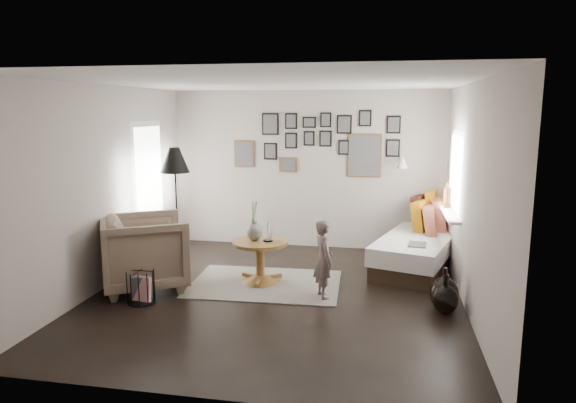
% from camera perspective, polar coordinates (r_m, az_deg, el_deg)
% --- Properties ---
extents(ground, '(4.80, 4.80, 0.00)m').
position_cam_1_polar(ground, '(6.53, -1.26, -10.31)').
color(ground, black).
rests_on(ground, ground).
extents(wall_back, '(4.50, 0.00, 4.50)m').
position_cam_1_polar(wall_back, '(8.53, 2.02, 3.54)').
color(wall_back, '#ADA197').
rests_on(wall_back, ground).
extents(wall_front, '(4.50, 0.00, 4.50)m').
position_cam_1_polar(wall_front, '(3.92, -8.57, -4.44)').
color(wall_front, '#ADA197').
rests_on(wall_front, ground).
extents(wall_left, '(0.00, 4.80, 4.80)m').
position_cam_1_polar(wall_left, '(7.01, -19.62, 1.51)').
color(wall_left, '#ADA197').
rests_on(wall_left, ground).
extents(wall_right, '(0.00, 4.80, 4.80)m').
position_cam_1_polar(wall_right, '(6.14, 19.70, 0.36)').
color(wall_right, '#ADA197').
rests_on(wall_right, ground).
extents(ceiling, '(4.80, 4.80, 0.00)m').
position_cam_1_polar(ceiling, '(6.12, -1.36, 13.14)').
color(ceiling, white).
rests_on(ceiling, wall_back).
extents(door_left, '(0.00, 2.14, 2.14)m').
position_cam_1_polar(door_left, '(8.08, -15.18, 1.03)').
color(door_left, white).
rests_on(door_left, wall_left).
extents(window_right, '(0.15, 1.32, 1.30)m').
position_cam_1_polar(window_right, '(7.50, 17.40, -0.68)').
color(window_right, white).
rests_on(window_right, wall_right).
extents(gallery_wall, '(2.74, 0.03, 1.08)m').
position_cam_1_polar(gallery_wall, '(8.44, 3.96, 6.47)').
color(gallery_wall, brown).
rests_on(gallery_wall, wall_back).
extents(wall_sconce, '(0.18, 0.36, 0.16)m').
position_cam_1_polar(wall_sconce, '(8.16, 12.59, 4.15)').
color(wall_sconce, white).
rests_on(wall_sconce, wall_back).
extents(rug, '(2.00, 1.44, 0.01)m').
position_cam_1_polar(rug, '(6.90, -2.52, -9.10)').
color(rug, beige).
rests_on(rug, ground).
extents(pedestal_table, '(0.73, 0.73, 0.58)m').
position_cam_1_polar(pedestal_table, '(6.88, -3.10, -6.88)').
color(pedestal_table, brown).
rests_on(pedestal_table, ground).
extents(vase, '(0.21, 0.21, 0.52)m').
position_cam_1_polar(vase, '(6.80, -3.75, -3.00)').
color(vase, black).
rests_on(vase, pedestal_table).
extents(candles, '(0.13, 0.13, 0.27)m').
position_cam_1_polar(candles, '(6.74, -2.23, -3.35)').
color(candles, black).
rests_on(candles, pedestal_table).
extents(daybed, '(1.48, 2.26, 1.04)m').
position_cam_1_polar(daybed, '(7.86, 14.22, -4.58)').
color(daybed, black).
rests_on(daybed, ground).
extents(magazine_on_daybed, '(0.27, 0.34, 0.02)m').
position_cam_1_polar(magazine_on_daybed, '(7.18, 14.17, -4.65)').
color(magazine_on_daybed, black).
rests_on(magazine_on_daybed, daybed).
extents(armchair, '(1.42, 1.41, 0.95)m').
position_cam_1_polar(armchair, '(6.89, -15.58, -5.41)').
color(armchair, brown).
rests_on(armchair, ground).
extents(armchair_cushion, '(0.59, 0.60, 0.20)m').
position_cam_1_polar(armchair_cushion, '(6.92, -15.17, -5.30)').
color(armchair_cushion, beige).
rests_on(armchair_cushion, armchair).
extents(floor_lamp, '(0.41, 0.41, 1.76)m').
position_cam_1_polar(floor_lamp, '(7.41, -12.46, 4.01)').
color(floor_lamp, black).
rests_on(floor_lamp, ground).
extents(magazine_basket, '(0.32, 0.32, 0.40)m').
position_cam_1_polar(magazine_basket, '(6.46, -16.03, -9.10)').
color(magazine_basket, black).
rests_on(magazine_basket, ground).
extents(demijohn_large, '(0.33, 0.33, 0.50)m').
position_cam_1_polar(demijohn_large, '(6.27, 16.96, -9.74)').
color(demijohn_large, black).
rests_on(demijohn_large, ground).
extents(demijohn_small, '(0.29, 0.29, 0.46)m').
position_cam_1_polar(demijohn_small, '(6.17, 17.07, -10.31)').
color(demijohn_small, black).
rests_on(demijohn_small, ground).
extents(child, '(0.36, 0.42, 0.98)m').
position_cam_1_polar(child, '(6.29, 3.96, -6.43)').
color(child, '#6B5754').
rests_on(child, ground).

